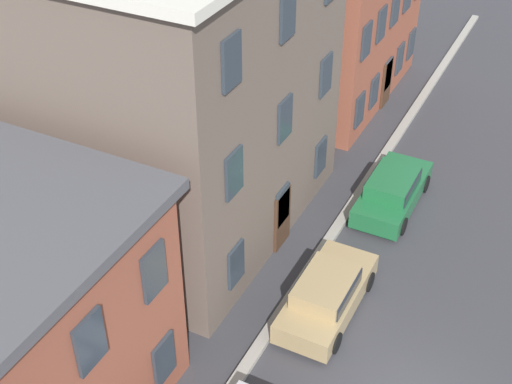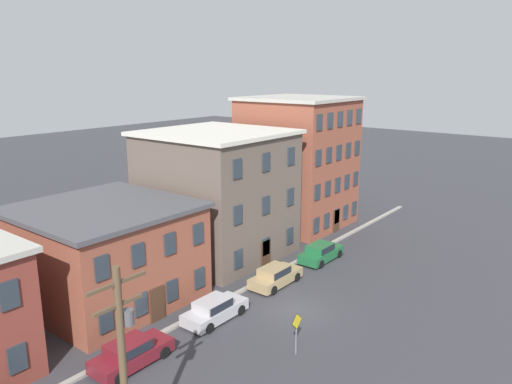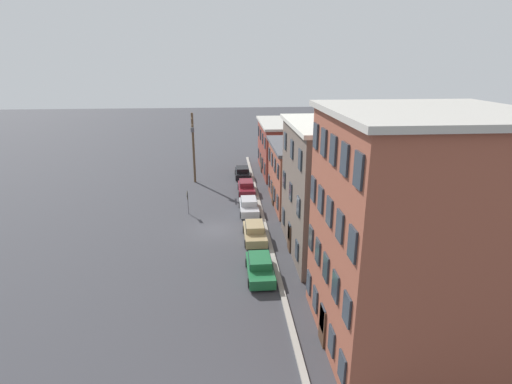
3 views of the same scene
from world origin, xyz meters
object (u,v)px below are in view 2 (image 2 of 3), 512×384
car_green (321,252)px  utility_pole (124,367)px  car_maroon (131,352)px  car_silver (214,309)px  car_tan (275,275)px  caution_sign (296,327)px

car_green → utility_pole: (-23.84, -6.13, 4.16)m
car_maroon → car_green: bearing=-0.4°
car_maroon → car_green: (18.95, -0.13, 0.00)m
utility_pole → car_silver: bearing=28.8°
car_tan → utility_pole: bearing=-160.6°
car_tan → car_green: same height
caution_sign → car_silver: bearing=89.5°
car_tan → caution_sign: (-6.57, -6.20, 0.87)m
car_maroon → utility_pole: utility_pole is taller
car_silver → car_green: size_ratio=1.00×
car_maroon → car_silver: size_ratio=1.00×
car_silver → caution_sign: size_ratio=1.81×
caution_sign → car_green: bearing=25.6°
car_silver → utility_pole: utility_pole is taller
car_maroon → utility_pole: size_ratio=0.50×
car_maroon → caution_sign: caution_sign is taller
car_maroon → car_silver: (6.29, -0.11, 0.00)m
car_tan → utility_pole: size_ratio=0.50×
car_maroon → utility_pole: (-4.88, -6.25, 4.16)m
car_maroon → car_tan: same height
car_green → car_silver: bearing=179.9°
car_silver → car_tan: (6.52, 0.09, 0.00)m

